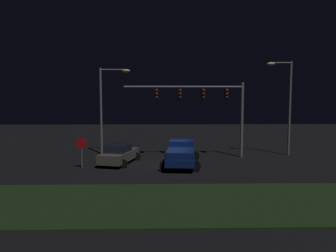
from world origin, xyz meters
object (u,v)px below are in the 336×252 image
(traffic_signal_gantry, at_px, (204,99))
(street_lamp_right, at_px, (285,97))
(pickup_truck, at_px, (181,152))
(car_sedan, at_px, (119,154))
(stop_sign, at_px, (82,147))
(street_lamp_left, at_px, (107,100))

(traffic_signal_gantry, distance_m, street_lamp_right, 7.47)
(pickup_truck, xyz_separation_m, car_sedan, (-4.83, 0.72, -0.26))
(stop_sign, bearing_deg, traffic_signal_gantry, 24.40)
(stop_sign, bearing_deg, street_lamp_right, 16.64)
(traffic_signal_gantry, bearing_deg, street_lamp_left, 169.09)
(street_lamp_left, bearing_deg, traffic_signal_gantry, -10.91)
(pickup_truck, distance_m, street_lamp_right, 11.20)
(traffic_signal_gantry, relative_size, stop_sign, 4.63)
(traffic_signal_gantry, xyz_separation_m, stop_sign, (-9.39, -4.26, -3.47))
(car_sedan, distance_m, stop_sign, 3.10)
(car_sedan, bearing_deg, street_lamp_right, -62.76)
(street_lamp_right, xyz_separation_m, stop_sign, (-16.82, -5.03, -3.68))
(street_lamp_left, bearing_deg, street_lamp_right, -3.15)
(street_lamp_left, distance_m, street_lamp_right, 16.01)
(car_sedan, height_order, stop_sign, stop_sign)
(stop_sign, bearing_deg, car_sedan, 35.73)
(pickup_truck, distance_m, stop_sign, 7.35)
(street_lamp_left, bearing_deg, stop_sign, -97.98)
(car_sedan, xyz_separation_m, street_lamp_right, (14.39, 3.28, 4.50))
(pickup_truck, bearing_deg, street_lamp_left, 58.67)
(street_lamp_right, bearing_deg, car_sedan, -167.16)
(street_lamp_left, bearing_deg, car_sedan, -68.97)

